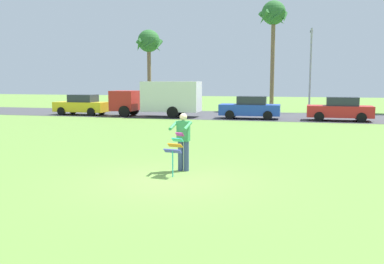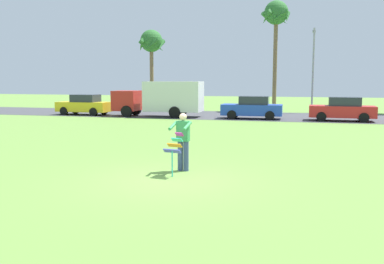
{
  "view_description": "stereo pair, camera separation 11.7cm",
  "coord_description": "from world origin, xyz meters",
  "px_view_note": "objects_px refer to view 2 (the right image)",
  "views": [
    {
      "loc": [
        3.4,
        -10.53,
        2.68
      ],
      "look_at": [
        0.03,
        2.16,
        1.05
      ],
      "focal_mm": 38.7,
      "sensor_mm": 36.0,
      "label": 1
    },
    {
      "loc": [
        3.51,
        -10.5,
        2.68
      ],
      "look_at": [
        0.03,
        2.16,
        1.05
      ],
      "focal_mm": 38.7,
      "sensor_mm": 36.0,
      "label": 2
    }
  ],
  "objects_px": {
    "parked_truck_red_cab": "(163,98)",
    "streetlight_pole": "(313,65)",
    "palm_tree_right_near": "(276,18)",
    "parked_car_blue": "(252,108)",
    "person_kite_flyer": "(183,139)",
    "parked_car_red": "(342,109)",
    "kite_held": "(175,147)",
    "parked_car_yellow": "(84,105)",
    "palm_tree_left_near": "(151,44)"
  },
  "relations": [
    {
      "from": "streetlight_pole",
      "to": "person_kite_flyer",
      "type": "bearing_deg",
      "value": -99.17
    },
    {
      "from": "person_kite_flyer",
      "to": "parked_truck_red_cab",
      "type": "height_order",
      "value": "parked_truck_red_cab"
    },
    {
      "from": "kite_held",
      "to": "parked_car_yellow",
      "type": "height_order",
      "value": "parked_car_yellow"
    },
    {
      "from": "parked_car_yellow",
      "to": "palm_tree_right_near",
      "type": "bearing_deg",
      "value": 32.18
    },
    {
      "from": "parked_car_yellow",
      "to": "parked_car_red",
      "type": "bearing_deg",
      "value": 0.0
    },
    {
      "from": "streetlight_pole",
      "to": "parked_truck_red_cab",
      "type": "bearing_deg",
      "value": -146.27
    },
    {
      "from": "parked_car_blue",
      "to": "parked_car_yellow",
      "type": "bearing_deg",
      "value": -179.99
    },
    {
      "from": "parked_car_red",
      "to": "streetlight_pole",
      "type": "relative_size",
      "value": 0.6
    },
    {
      "from": "parked_car_yellow",
      "to": "palm_tree_right_near",
      "type": "relative_size",
      "value": 0.44
    },
    {
      "from": "person_kite_flyer",
      "to": "palm_tree_right_near",
      "type": "bearing_deg",
      "value": 88.41
    },
    {
      "from": "parked_car_yellow",
      "to": "streetlight_pole",
      "type": "relative_size",
      "value": 0.61
    },
    {
      "from": "person_kite_flyer",
      "to": "parked_car_blue",
      "type": "bearing_deg",
      "value": 90.41
    },
    {
      "from": "kite_held",
      "to": "streetlight_pole",
      "type": "bearing_deg",
      "value": 80.97
    },
    {
      "from": "palm_tree_right_near",
      "to": "streetlight_pole",
      "type": "bearing_deg",
      "value": -26.93
    },
    {
      "from": "kite_held",
      "to": "palm_tree_right_near",
      "type": "xyz_separation_m",
      "value": [
        0.78,
        27.04,
        7.34
      ]
    },
    {
      "from": "palm_tree_right_near",
      "to": "person_kite_flyer",
      "type": "bearing_deg",
      "value": -91.59
    },
    {
      "from": "parked_truck_red_cab",
      "to": "palm_tree_right_near",
      "type": "xyz_separation_m",
      "value": [
        7.52,
        8.85,
        6.76
      ]
    },
    {
      "from": "palm_tree_right_near",
      "to": "parked_truck_red_cab",
      "type": "bearing_deg",
      "value": -130.34
    },
    {
      "from": "parked_car_yellow",
      "to": "palm_tree_right_near",
      "type": "distance_m",
      "value": 18.18
    },
    {
      "from": "kite_held",
      "to": "parked_truck_red_cab",
      "type": "height_order",
      "value": "parked_truck_red_cab"
    },
    {
      "from": "palm_tree_right_near",
      "to": "streetlight_pole",
      "type": "relative_size",
      "value": 1.38
    },
    {
      "from": "person_kite_flyer",
      "to": "palm_tree_left_near",
      "type": "distance_m",
      "value": 28.59
    },
    {
      "from": "person_kite_flyer",
      "to": "parked_car_red",
      "type": "height_order",
      "value": "person_kite_flyer"
    },
    {
      "from": "parked_truck_red_cab",
      "to": "parked_car_blue",
      "type": "relative_size",
      "value": 1.59
    },
    {
      "from": "palm_tree_left_near",
      "to": "streetlight_pole",
      "type": "relative_size",
      "value": 1.07
    },
    {
      "from": "kite_held",
      "to": "parked_car_blue",
      "type": "xyz_separation_m",
      "value": [
        -0.08,
        18.19,
        -0.05
      ]
    },
    {
      "from": "parked_car_red",
      "to": "kite_held",
      "type": "bearing_deg",
      "value": -108.0
    },
    {
      "from": "kite_held",
      "to": "palm_tree_right_near",
      "type": "relative_size",
      "value": 0.12
    },
    {
      "from": "person_kite_flyer",
      "to": "parked_car_yellow",
      "type": "xyz_separation_m",
      "value": [
        -13.33,
        17.53,
        -0.18
      ]
    },
    {
      "from": "parked_car_red",
      "to": "palm_tree_right_near",
      "type": "height_order",
      "value": "palm_tree_right_near"
    },
    {
      "from": "person_kite_flyer",
      "to": "parked_car_yellow",
      "type": "bearing_deg",
      "value": 127.25
    },
    {
      "from": "kite_held",
      "to": "parked_car_blue",
      "type": "bearing_deg",
      "value": 90.26
    },
    {
      "from": "person_kite_flyer",
      "to": "streetlight_pole",
      "type": "bearing_deg",
      "value": 80.83
    },
    {
      "from": "person_kite_flyer",
      "to": "parked_car_yellow",
      "type": "height_order",
      "value": "person_kite_flyer"
    },
    {
      "from": "parked_car_blue",
      "to": "palm_tree_left_near",
      "type": "relative_size",
      "value": 0.57
    },
    {
      "from": "palm_tree_left_near",
      "to": "parked_car_yellow",
      "type": "bearing_deg",
      "value": -106.41
    },
    {
      "from": "kite_held",
      "to": "parked_car_blue",
      "type": "relative_size",
      "value": 0.28
    },
    {
      "from": "parked_truck_red_cab",
      "to": "palm_tree_right_near",
      "type": "distance_m",
      "value": 13.43
    },
    {
      "from": "parked_car_red",
      "to": "parked_truck_red_cab",
      "type": "bearing_deg",
      "value": -180.0
    },
    {
      "from": "parked_car_blue",
      "to": "palm_tree_right_near",
      "type": "xyz_separation_m",
      "value": [
        0.86,
        8.85,
        7.39
      ]
    },
    {
      "from": "person_kite_flyer",
      "to": "streetlight_pole",
      "type": "xyz_separation_m",
      "value": [
        3.99,
        24.72,
        3.05
      ]
    },
    {
      "from": "parked_truck_red_cab",
      "to": "streetlight_pole",
      "type": "bearing_deg",
      "value": 33.73
    },
    {
      "from": "palm_tree_right_near",
      "to": "streetlight_pole",
      "type": "xyz_separation_m",
      "value": [
        3.26,
        -1.66,
        -4.17
      ]
    },
    {
      "from": "parked_car_blue",
      "to": "streetlight_pole",
      "type": "height_order",
      "value": "streetlight_pole"
    },
    {
      "from": "parked_truck_red_cab",
      "to": "parked_car_red",
      "type": "height_order",
      "value": "parked_truck_red_cab"
    },
    {
      "from": "parked_car_red",
      "to": "streetlight_pole",
      "type": "height_order",
      "value": "streetlight_pole"
    },
    {
      "from": "palm_tree_left_near",
      "to": "palm_tree_right_near",
      "type": "bearing_deg",
      "value": 2.16
    },
    {
      "from": "parked_car_yellow",
      "to": "streetlight_pole",
      "type": "bearing_deg",
      "value": 22.55
    },
    {
      "from": "parked_truck_red_cab",
      "to": "streetlight_pole",
      "type": "height_order",
      "value": "streetlight_pole"
    },
    {
      "from": "parked_truck_red_cab",
      "to": "palm_tree_right_near",
      "type": "bearing_deg",
      "value": 49.66
    }
  ]
}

